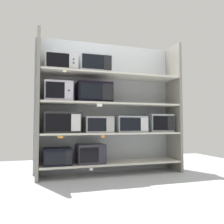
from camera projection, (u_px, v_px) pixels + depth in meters
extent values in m
cube|color=#B2B7BC|center=(135.00, 191.00, 2.91)|extent=(6.36, 6.00, 0.02)
cube|color=#9EA3A8|center=(108.00, 107.00, 4.18)|extent=(2.56, 0.04, 2.31)
cube|color=gray|center=(38.00, 104.00, 3.58)|extent=(0.05, 0.49, 2.31)
cube|color=gray|center=(174.00, 107.00, 4.29)|extent=(0.05, 0.49, 2.31)
cube|color=beige|center=(112.00, 163.00, 3.88)|extent=(2.36, 0.49, 0.03)
cube|color=black|center=(57.00, 156.00, 3.62)|extent=(0.43, 0.38, 0.26)
cube|color=black|center=(55.00, 158.00, 3.42)|extent=(0.31, 0.01, 0.19)
cube|color=black|center=(69.00, 158.00, 3.48)|extent=(0.10, 0.01, 0.21)
cylinder|color=#262628|center=(69.00, 160.00, 3.47)|extent=(0.02, 0.01, 0.02)
cylinder|color=#262628|center=(69.00, 156.00, 3.47)|extent=(0.02, 0.01, 0.02)
cube|color=#2D2833|center=(90.00, 154.00, 3.78)|extent=(0.45, 0.39, 0.31)
cube|color=black|center=(89.00, 155.00, 3.57)|extent=(0.30, 0.01, 0.23)
cube|color=#2D2833|center=(102.00, 155.00, 3.63)|extent=(0.12, 0.01, 0.25)
cylinder|color=#262628|center=(103.00, 155.00, 3.62)|extent=(0.02, 0.01, 0.02)
cube|color=white|center=(91.00, 169.00, 3.52)|extent=(0.06, 0.00, 0.04)
cube|color=beige|center=(112.00, 133.00, 3.90)|extent=(2.36, 0.49, 0.03)
cube|color=#292B2B|center=(62.00, 123.00, 3.67)|extent=(0.56, 0.36, 0.33)
cube|color=black|center=(58.00, 122.00, 3.47)|extent=(0.38, 0.01, 0.27)
cube|color=silver|center=(76.00, 123.00, 3.55)|extent=(0.15, 0.01, 0.26)
cube|color=#A5A2A2|center=(98.00, 125.00, 3.84)|extent=(0.46, 0.40, 0.26)
cube|color=black|center=(97.00, 125.00, 3.63)|extent=(0.30, 0.01, 0.21)
cube|color=#A5A2A2|center=(110.00, 125.00, 3.69)|extent=(0.13, 0.01, 0.21)
cube|color=#99A1AB|center=(130.00, 124.00, 4.01)|extent=(0.54, 0.36, 0.28)
cube|color=black|center=(131.00, 124.00, 3.81)|extent=(0.37, 0.01, 0.22)
cube|color=silver|center=(144.00, 124.00, 3.89)|extent=(0.14, 0.01, 0.22)
cube|color=#979DA1|center=(159.00, 123.00, 4.18)|extent=(0.44, 0.33, 0.32)
cube|color=black|center=(161.00, 123.00, 3.99)|extent=(0.28, 0.01, 0.25)
cube|color=black|center=(171.00, 123.00, 4.05)|extent=(0.13, 0.01, 0.26)
cylinder|color=#262628|center=(171.00, 125.00, 4.04)|extent=(0.02, 0.01, 0.02)
cylinder|color=#262628|center=(171.00, 121.00, 4.05)|extent=(0.02, 0.01, 0.02)
cube|color=orange|center=(60.00, 137.00, 3.41)|extent=(0.08, 0.00, 0.03)
cube|color=orange|center=(103.00, 136.00, 3.60)|extent=(0.05, 0.00, 0.04)
cube|color=beige|center=(112.00, 104.00, 3.93)|extent=(2.36, 0.49, 0.03)
cube|color=#B8B0C2|center=(58.00, 92.00, 3.68)|extent=(0.43, 0.41, 0.31)
cube|color=black|center=(55.00, 90.00, 3.46)|extent=(0.28, 0.01, 0.25)
cube|color=#B8B0C2|center=(69.00, 91.00, 3.52)|extent=(0.13, 0.01, 0.25)
cylinder|color=#262628|center=(69.00, 90.00, 3.51)|extent=(0.02, 0.01, 0.02)
cube|color=black|center=(94.00, 93.00, 3.85)|extent=(0.57, 0.39, 0.33)
cube|color=black|center=(92.00, 91.00, 3.64)|extent=(0.37, 0.01, 0.25)
cube|color=black|center=(108.00, 92.00, 3.72)|extent=(0.17, 0.01, 0.27)
cube|color=white|center=(100.00, 105.00, 3.61)|extent=(0.09, 0.00, 0.05)
cube|color=beige|center=(112.00, 76.00, 3.96)|extent=(2.36, 0.49, 0.03)
cube|color=#BBBEC2|center=(61.00, 63.00, 3.72)|extent=(0.51, 0.36, 0.26)
cube|color=black|center=(58.00, 60.00, 3.52)|extent=(0.34, 0.01, 0.22)
cube|color=#BBBEC2|center=(74.00, 61.00, 3.59)|extent=(0.14, 0.01, 0.21)
cylinder|color=#262628|center=(74.00, 63.00, 3.58)|extent=(0.02, 0.01, 0.02)
cylinder|color=#262628|center=(74.00, 59.00, 3.59)|extent=(0.02, 0.01, 0.02)
cube|color=#B3B8C0|center=(94.00, 65.00, 3.88)|extent=(0.52, 0.37, 0.30)
cube|color=black|center=(93.00, 61.00, 3.68)|extent=(0.36, 0.01, 0.23)
cube|color=black|center=(108.00, 63.00, 3.75)|extent=(0.13, 0.01, 0.24)
cube|color=beige|center=(65.00, 71.00, 3.48)|extent=(0.06, 0.00, 0.03)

